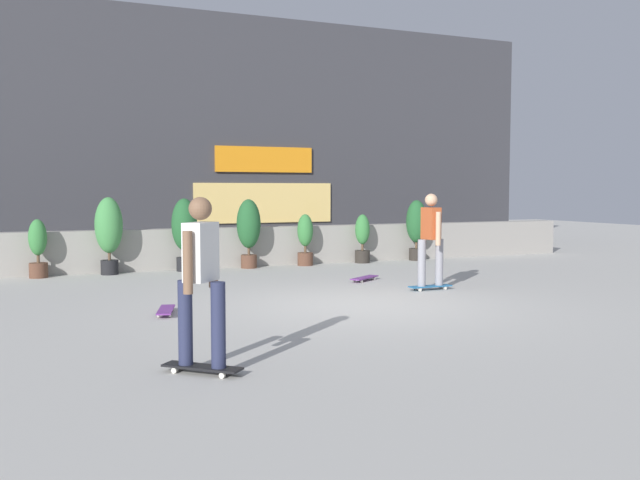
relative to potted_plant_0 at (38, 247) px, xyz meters
The scene contains 14 objects.
ground_plane 7.11m from the potted_plant_0, 51.59° to the right, with size 48.00×48.00×0.00m, color #B2AFA8.
planter_wall 4.43m from the potted_plant_0, ahead, with size 18.00×0.40×0.90m, color gray.
building_backdrop 6.79m from the potted_plant_0, 45.29° to the left, with size 20.00×2.08×6.50m.
potted_plant_0 is the anchor object (origin of this frame).
potted_plant_1 1.42m from the potted_plant_0, ahead, with size 0.57×0.57×1.61m.
potted_plant_2 2.98m from the potted_plant_0, ahead, with size 0.55×0.55×1.58m.
potted_plant_3 4.43m from the potted_plant_0, ahead, with size 0.54×0.54×1.55m.
potted_plant_4 5.79m from the potted_plant_0, ahead, with size 0.37×0.37×1.20m.
potted_plant_5 7.29m from the potted_plant_0, ahead, with size 0.36×0.36×1.17m.
potted_plant_6 8.80m from the potted_plant_0, ahead, with size 0.52×0.52×1.51m.
skater_far_right 8.68m from the potted_plant_0, 82.15° to the right, with size 0.71×0.70×1.70m.
skater_far_left 7.80m from the potted_plant_0, 36.35° to the right, with size 0.80×0.56×1.70m.
skateboard_near_camera 6.56m from the potted_plant_0, 27.99° to the right, with size 0.77×0.62×0.08m.
skateboard_aside 5.44m from the potted_plant_0, 73.79° to the right, with size 0.42×0.82×0.08m.
Camera 1 is at (-4.84, -9.59, 1.76)m, focal length 39.57 mm.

